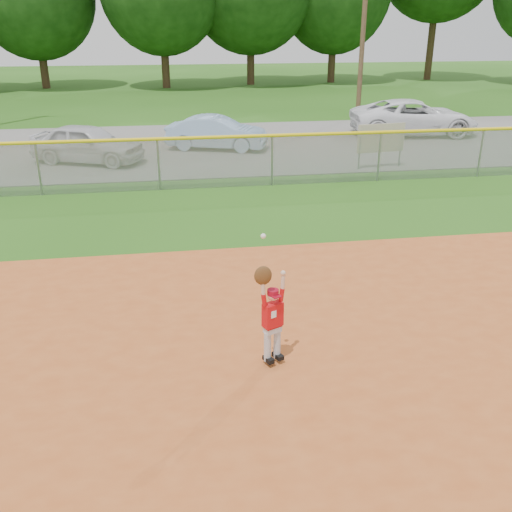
{
  "coord_description": "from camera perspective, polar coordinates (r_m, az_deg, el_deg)",
  "views": [
    {
      "loc": [
        0.25,
        -6.45,
        4.66
      ],
      "look_at": [
        1.58,
        1.97,
        1.1
      ],
      "focal_mm": 40.0,
      "sensor_mm": 36.0,
      "label": 1
    }
  ],
  "objects": [
    {
      "name": "car_white_a",
      "position": [
        20.81,
        -16.51,
        10.74
      ],
      "size": [
        4.17,
        2.93,
        1.32
      ],
      "primitive_type": "imported",
      "rotation": [
        0.0,
        0.0,
        1.17
      ],
      "color": "silver",
      "rests_on": "parking_strip"
    },
    {
      "name": "outfield_fence",
      "position": [
        16.88,
        -9.73,
        9.4
      ],
      "size": [
        40.06,
        0.1,
        1.55
      ],
      "color": "gray",
      "rests_on": "ground"
    },
    {
      "name": "car_white_b",
      "position": [
        25.88,
        15.5,
        13.21
      ],
      "size": [
        5.53,
        2.96,
        1.48
      ],
      "primitive_type": "imported",
      "rotation": [
        0.0,
        0.0,
        1.47
      ],
      "color": "white",
      "rests_on": "parking_strip"
    },
    {
      "name": "ballplayer",
      "position": [
        8.0,
        1.54,
        -5.78
      ],
      "size": [
        0.49,
        0.3,
        1.97
      ],
      "color": "silver",
      "rests_on": "ground"
    },
    {
      "name": "sponsor_sign",
      "position": [
        19.59,
        12.39,
        11.33
      ],
      "size": [
        1.68,
        0.25,
        1.5
      ],
      "color": "gray",
      "rests_on": "ground"
    },
    {
      "name": "parking_strip",
      "position": [
        22.93,
        -9.58,
        10.66
      ],
      "size": [
        44.0,
        10.0,
        0.03
      ],
      "primitive_type": "cube",
      "color": "#65635E",
      "rests_on": "ground"
    },
    {
      "name": "power_lines",
      "position": [
        28.46,
        -8.09,
        22.49
      ],
      "size": [
        19.4,
        0.24,
        9.0
      ],
      "color": "#4C3823",
      "rests_on": "ground"
    },
    {
      "name": "car_blue",
      "position": [
        22.19,
        -3.95,
        12.19
      ],
      "size": [
        3.99,
        2.44,
        1.24
      ],
      "primitive_type": "imported",
      "rotation": [
        0.0,
        0.0,
        1.25
      ],
      "color": "#94B5DC",
      "rests_on": "parking_strip"
    },
    {
      "name": "ground",
      "position": [
        7.96,
        -9.35,
        -13.51
      ],
      "size": [
        120.0,
        120.0,
        0.0
      ],
      "primitive_type": "plane",
      "color": "#265814",
      "rests_on": "ground"
    }
  ]
}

